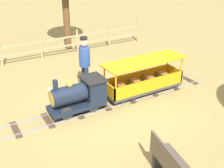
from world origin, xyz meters
TOP-DOWN VIEW (x-y plane):
  - ground_plane at (0.00, 0.00)m, footprint 60.00×60.00m
  - track at (0.00, -0.15)m, footprint 0.69×6.05m
  - locomotive at (0.00, 0.89)m, footprint 0.65×1.45m
  - passenger_car at (0.00, -1.05)m, footprint 0.75×2.35m
  - conductor_person at (0.92, 0.29)m, footprint 0.30×0.30m
  - fence_section at (4.04, -0.15)m, footprint 0.08×7.13m

SIDE VIEW (x-z plane):
  - ground_plane at x=0.00m, z-range 0.00..0.00m
  - track at x=0.00m, z-range 0.00..0.04m
  - passenger_car at x=0.00m, z-range -0.06..0.91m
  - fence_section at x=4.04m, z-range 0.03..0.93m
  - locomotive at x=0.00m, z-range 0.00..0.97m
  - conductor_person at x=0.92m, z-range 0.15..1.77m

